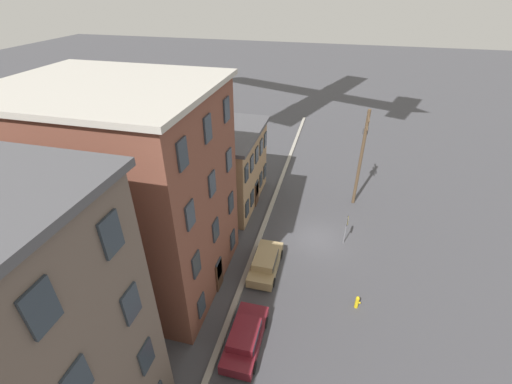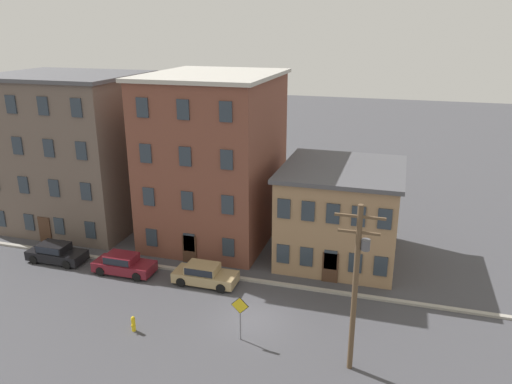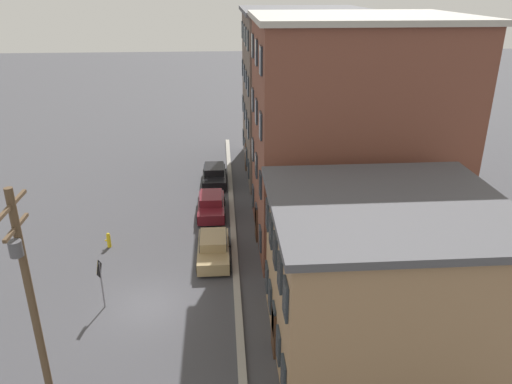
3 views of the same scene
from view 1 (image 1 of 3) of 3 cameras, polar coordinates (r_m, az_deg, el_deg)
name	(u,v)px [view 1 (image 1 of 3)]	position (r m, az deg, el deg)	size (l,w,h in m)	color
ground_plane	(316,238)	(28.69, 9.97, -7.60)	(200.00, 200.00, 0.00)	#424247
kerb_strip	(263,229)	(29.06, 1.11, -6.22)	(56.00, 0.36, 0.16)	#9E998E
apartment_midblock	(127,193)	(22.69, -20.65, -0.16)	(9.79, 11.78, 13.48)	brown
apartment_far	(209,165)	(31.77, -7.91, 4.54)	(8.90, 9.54, 7.09)	#9E7A56
car_maroon	(245,337)	(21.15, -1.84, -23.00)	(4.40, 1.92, 1.43)	maroon
car_tan	(265,262)	(25.11, 1.59, -11.61)	(4.40, 1.92, 1.43)	tan
caution_sign	(347,225)	(27.56, 14.87, -5.32)	(1.04, 0.08, 2.73)	slate
utility_pole	(362,154)	(31.39, 17.20, 6.13)	(2.40, 0.44, 9.07)	brown
fire_hydrant	(357,302)	(23.90, 16.49, -17.15)	(0.24, 0.34, 0.96)	yellow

